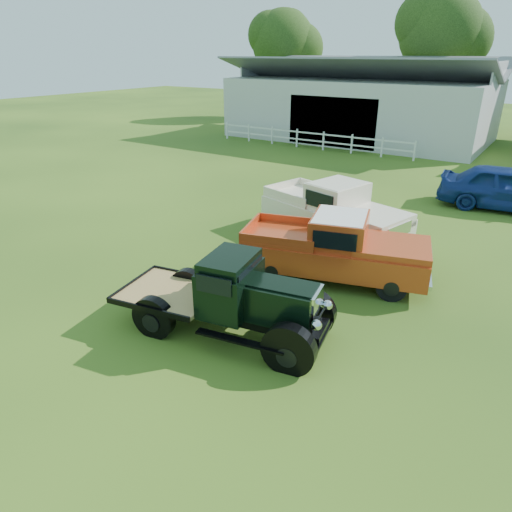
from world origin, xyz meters
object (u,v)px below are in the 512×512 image
Objects in this scene: vintage_flatbed at (227,295)px; white_pickup at (334,211)px; misc_car_blue at (508,188)px; red_pickup at (334,247)px.

white_pickup is (-0.51, 6.74, 0.01)m from vintage_flatbed.
white_pickup is 1.02× the size of misc_car_blue.
vintage_flatbed is 14.27m from misc_car_blue.
vintage_flatbed is at bearing -117.92° from red_pickup.
vintage_flatbed is 0.92× the size of white_pickup.
red_pickup is at bearing 67.45° from vintage_flatbed.
misc_car_blue is at bearing 72.04° from white_pickup.
white_pickup reaches higher than vintage_flatbed.
vintage_flatbed is 0.94× the size of misc_car_blue.
vintage_flatbed reaches higher than red_pickup.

